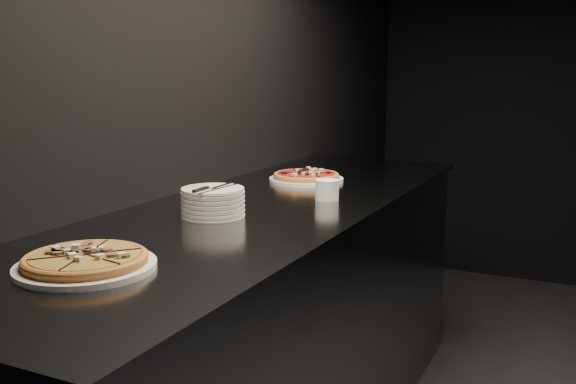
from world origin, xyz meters
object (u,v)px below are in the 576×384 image
at_px(pizza_mushroom, 86,261).
at_px(ramekin, 327,189).
at_px(counter, 265,334).
at_px(pizza_tomato, 306,177).
at_px(cutlery, 212,188).
at_px(plate_stack, 213,202).

relative_size(pizza_mushroom, ramekin, 4.05).
xyz_separation_m(counter, pizza_mushroom, (-0.02, -0.81, 0.48)).
xyz_separation_m(pizza_tomato, cutlery, (0.01, -0.71, 0.07)).
bearing_deg(plate_stack, cutlery, -62.38).
relative_size(pizza_tomato, cutlery, 1.70).
height_order(pizza_mushroom, cutlery, cutlery).
height_order(pizza_tomato, ramekin, ramekin).
bearing_deg(plate_stack, counter, 75.74).
relative_size(plate_stack, ramekin, 2.38).
xyz_separation_m(plate_stack, ramekin, (0.22, 0.37, -0.01)).
bearing_deg(pizza_mushroom, cutlery, 93.33).
distance_m(plate_stack, cutlery, 0.05).
bearing_deg(counter, pizza_tomato, 97.20).
relative_size(pizza_mushroom, cutlery, 1.60).
bearing_deg(cutlery, counter, 76.80).
distance_m(pizza_tomato, cutlery, 0.71).
relative_size(cutlery, ramekin, 2.53).
height_order(counter, plate_stack, plate_stack).
xyz_separation_m(counter, ramekin, (0.16, 0.15, 0.50)).
relative_size(pizza_tomato, plate_stack, 1.80).
height_order(plate_stack, cutlery, cutlery).
distance_m(counter, pizza_mushroom, 0.94).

